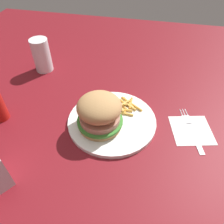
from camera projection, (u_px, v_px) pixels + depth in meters
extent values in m
plane|color=maroon|center=(102.00, 123.00, 0.64)|extent=(1.60, 1.60, 0.00)
cylinder|color=white|center=(112.00, 121.00, 0.64)|extent=(0.26, 0.26, 0.01)
cylinder|color=tan|center=(100.00, 123.00, 0.61)|extent=(0.12, 0.12, 0.01)
cylinder|color=#387F2D|center=(100.00, 121.00, 0.60)|extent=(0.13, 0.13, 0.01)
cylinder|color=tan|center=(99.00, 117.00, 0.59)|extent=(0.11, 0.11, 0.02)
ellipsoid|color=tan|center=(99.00, 107.00, 0.57)|extent=(0.12, 0.12, 0.06)
cylinder|color=#E5B251|center=(129.00, 103.00, 0.68)|extent=(0.04, 0.05, 0.01)
cylinder|color=gold|center=(119.00, 109.00, 0.66)|extent=(0.08, 0.01, 0.01)
cylinder|color=#E5B251|center=(123.00, 113.00, 0.65)|extent=(0.06, 0.01, 0.01)
cylinder|color=gold|center=(131.00, 103.00, 0.68)|extent=(0.01, 0.05, 0.01)
cylinder|color=gold|center=(118.00, 112.00, 0.65)|extent=(0.05, 0.01, 0.01)
cylinder|color=#E5B251|center=(122.00, 106.00, 0.67)|extent=(0.04, 0.06, 0.01)
cylinder|color=gold|center=(121.00, 105.00, 0.67)|extent=(0.05, 0.05, 0.01)
cylinder|color=#E5B251|center=(127.00, 105.00, 0.67)|extent=(0.06, 0.04, 0.01)
cylinder|color=#E5B251|center=(118.00, 104.00, 0.67)|extent=(0.05, 0.07, 0.01)
cylinder|color=#E5B251|center=(121.00, 105.00, 0.66)|extent=(0.05, 0.06, 0.01)
cylinder|color=gold|center=(132.00, 104.00, 0.68)|extent=(0.07, 0.05, 0.01)
cylinder|color=#E5B251|center=(119.00, 104.00, 0.66)|extent=(0.05, 0.02, 0.01)
cube|color=white|center=(192.00, 130.00, 0.62)|extent=(0.13, 0.13, 0.00)
cube|color=silver|center=(196.00, 138.00, 0.59)|extent=(0.04, 0.11, 0.00)
cube|color=silver|center=(187.00, 119.00, 0.64)|extent=(0.03, 0.04, 0.00)
cylinder|color=silver|center=(187.00, 111.00, 0.67)|extent=(0.01, 0.03, 0.00)
cylinder|color=silver|center=(184.00, 112.00, 0.67)|extent=(0.01, 0.03, 0.00)
cylinder|color=silver|center=(181.00, 112.00, 0.67)|extent=(0.01, 0.03, 0.00)
cylinder|color=silver|center=(42.00, 55.00, 0.80)|extent=(0.06, 0.06, 0.12)
cylinder|color=silver|center=(42.00, 58.00, 0.81)|extent=(0.06, 0.06, 0.10)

